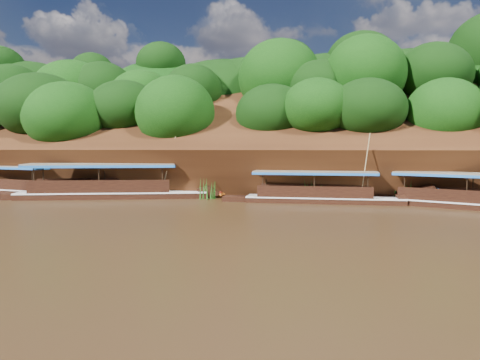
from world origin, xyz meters
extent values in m
plane|color=black|center=(0.00, 0.00, 0.00)|extent=(160.00, 160.00, 0.00)
cube|color=black|center=(0.00, 16.00, 3.50)|extent=(120.00, 16.12, 13.64)
cube|color=black|center=(0.00, 26.00, 0.00)|extent=(120.00, 24.00, 12.00)
ellipsoid|color=#153809|center=(-30.00, 22.00, 9.00)|extent=(20.00, 10.00, 8.00)
ellipsoid|color=#153809|center=(-6.00, 15.00, 3.50)|extent=(18.00, 8.00, 6.40)
ellipsoid|color=#153809|center=(0.00, 23.00, 9.20)|extent=(24.00, 11.00, 8.40)
cube|color=brown|center=(11.38, 7.02, 2.24)|extent=(9.43, 6.10, 0.11)
cube|color=blue|center=(11.38, 7.02, 2.13)|extent=(9.43, 6.10, 0.17)
cube|color=black|center=(2.11, 8.31, 0.00)|extent=(11.08, 2.32, 0.83)
cube|color=silver|center=(2.11, 8.31, 0.40)|extent=(11.08, 2.38, 0.09)
cube|color=black|center=(8.32, 8.48, 0.64)|extent=(2.66, 1.59, 1.55)
cube|color=blue|center=(9.00, 8.49, 0.92)|extent=(1.40, 1.61, 0.57)
cube|color=red|center=(9.00, 8.49, 0.61)|extent=(1.40, 1.61, 0.57)
cube|color=brown|center=(1.42, 8.29, 2.22)|extent=(8.70, 2.56, 0.11)
cube|color=blue|center=(1.42, 8.29, 2.11)|extent=(8.70, 2.56, 0.17)
cylinder|color=tan|center=(4.88, 7.83, 2.69)|extent=(0.55, 0.85, 4.47)
cube|color=black|center=(-13.99, 8.09, 0.00)|extent=(14.51, 6.59, 0.98)
cube|color=silver|center=(-13.99, 8.09, 0.47)|extent=(14.53, 6.66, 0.11)
cube|color=black|center=(-6.23, 10.50, 0.77)|extent=(3.78, 2.73, 1.94)
cube|color=blue|center=(-5.37, 10.77, 1.09)|extent=(2.25, 2.32, 0.72)
cube|color=red|center=(-5.37, 10.77, 0.72)|extent=(2.25, 2.32, 0.72)
cube|color=brown|center=(-14.85, 7.82, 2.64)|extent=(11.62, 6.00, 0.13)
cube|color=blue|center=(-14.85, 7.82, 2.51)|extent=(11.62, 6.00, 0.20)
cylinder|color=tan|center=(-9.75, 9.18, 3.16)|extent=(0.89, 1.74, 5.05)
cube|color=black|center=(-23.64, 9.34, 0.00)|extent=(11.52, 4.32, 0.88)
cube|color=silver|center=(-23.64, 9.34, 0.42)|extent=(11.54, 4.39, 0.10)
cube|color=black|center=(-17.39, 8.09, 0.68)|extent=(2.96, 2.11, 1.62)
cube|color=blue|center=(-16.70, 7.95, 0.98)|extent=(1.70, 1.92, 0.59)
cube|color=red|center=(-16.70, 7.95, 0.64)|extent=(1.70, 1.92, 0.59)
cube|color=brown|center=(-24.33, 9.48, 2.35)|extent=(9.18, 4.16, 0.12)
cube|color=blue|center=(-24.33, 9.48, 2.24)|extent=(9.18, 4.16, 0.18)
cone|color=#215816|center=(-20.17, 9.36, 0.80)|extent=(1.50, 1.50, 1.60)
cone|color=#215816|center=(-13.99, 9.69, 0.92)|extent=(1.50, 1.50, 1.85)
cone|color=#215816|center=(-6.77, 8.85, 0.79)|extent=(1.50, 1.50, 1.58)
cone|color=#215816|center=(1.30, 9.03, 0.75)|extent=(1.50, 1.50, 1.49)
cone|color=#215816|center=(7.63, 9.38, 0.92)|extent=(1.50, 1.50, 1.83)
camera|label=1|loc=(2.97, -25.32, 3.94)|focal=35.00mm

